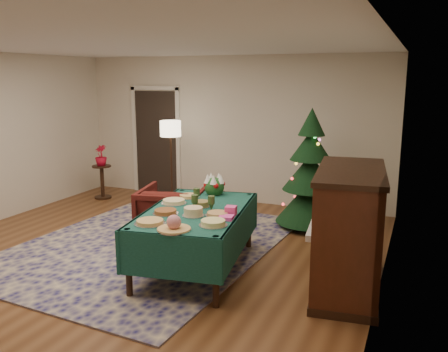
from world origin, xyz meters
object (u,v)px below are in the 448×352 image
at_px(buffet_table, 196,221).
at_px(piano, 348,231).
at_px(side_table, 102,182).
at_px(floor_lamp, 171,134).
at_px(potted_plant, 101,160).
at_px(armchair, 173,212).
at_px(christmas_tree, 310,175).
at_px(gift_box, 231,211).

height_order(buffet_table, piano, piano).
relative_size(side_table, piano, 0.39).
relative_size(floor_lamp, potted_plant, 3.94).
height_order(armchair, christmas_tree, christmas_tree).
relative_size(armchair, floor_lamp, 0.58).
height_order(gift_box, piano, piano).
distance_m(buffet_table, christmas_tree, 2.36).
xyz_separation_m(potted_plant, piano, (4.98, -2.25, -0.09)).
bearing_deg(piano, side_table, 155.66).
xyz_separation_m(gift_box, christmas_tree, (0.40, 2.24, 0.02)).
height_order(buffet_table, side_table, buffet_table).
bearing_deg(floor_lamp, piano, -34.05).
bearing_deg(gift_box, potted_plant, 146.16).
bearing_deg(potted_plant, side_table, 0.00).
bearing_deg(buffet_table, christmas_tree, 68.23).
relative_size(armchair, potted_plant, 2.29).
bearing_deg(floor_lamp, buffet_table, -55.40).
distance_m(buffet_table, potted_plant, 4.03).
height_order(buffet_table, potted_plant, potted_plant).
bearing_deg(armchair, piano, 155.48).
xyz_separation_m(floor_lamp, potted_plant, (-1.46, -0.12, -0.56)).
distance_m(side_table, potted_plant, 0.44).
relative_size(gift_box, piano, 0.07).
bearing_deg(piano, armchair, 167.13).
xyz_separation_m(gift_box, side_table, (-3.69, 2.47, -0.50)).
xyz_separation_m(gift_box, piano, (1.29, 0.22, -0.15)).
xyz_separation_m(armchair, christmas_tree, (1.59, 1.45, 0.39)).
distance_m(gift_box, christmas_tree, 2.27).
bearing_deg(armchair, potted_plant, -45.66).
distance_m(gift_box, piano, 1.31).
distance_m(buffet_table, side_table, 4.04).
bearing_deg(christmas_tree, side_table, 176.67).
height_order(floor_lamp, piano, floor_lamp).
height_order(buffet_table, armchair, armchair).
xyz_separation_m(gift_box, potted_plant, (-3.69, 2.47, -0.06)).
relative_size(buffet_table, potted_plant, 5.40).
distance_m(buffet_table, armchair, 1.04).
height_order(armchair, potted_plant, armchair).
height_order(gift_box, christmas_tree, christmas_tree).
bearing_deg(christmas_tree, armchair, -137.76).
height_order(gift_box, side_table, gift_box).
height_order(side_table, piano, piano).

